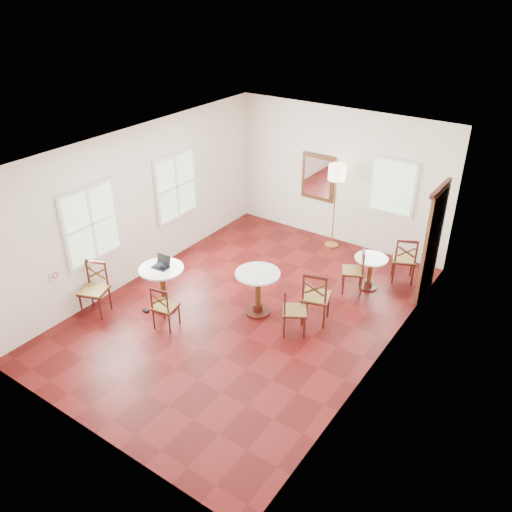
{
  "coord_description": "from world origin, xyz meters",
  "views": [
    {
      "loc": [
        4.61,
        -6.39,
        5.5
      ],
      "look_at": [
        0.0,
        0.3,
        1.0
      ],
      "focal_mm": 36.73,
      "sensor_mm": 36.0,
      "label": 1
    }
  ],
  "objects_px": {
    "chair_mid_a": "(316,297)",
    "floor_lamp": "(337,178)",
    "chair_near_b": "(94,289)",
    "navy_mug": "(161,266)",
    "chair_near_a": "(165,307)",
    "chair_back_b": "(354,270)",
    "cafe_table_mid": "(258,288)",
    "power_adapter": "(146,311)",
    "cafe_table_back": "(370,269)",
    "cafe_table_near": "(163,283)",
    "mouse": "(159,266)",
    "laptop": "(162,264)",
    "chair_mid_b": "(293,310)",
    "water_glass": "(161,267)",
    "chair_back_a": "(404,259)"
  },
  "relations": [
    {
      "from": "chair_near_b",
      "to": "navy_mug",
      "type": "relative_size",
      "value": 7.92
    },
    {
      "from": "chair_near_b",
      "to": "navy_mug",
      "type": "distance_m",
      "value": 1.27
    },
    {
      "from": "chair_near_b",
      "to": "mouse",
      "type": "relative_size",
      "value": 9.81
    },
    {
      "from": "cafe_table_back",
      "to": "chair_back_a",
      "type": "height_order",
      "value": "chair_back_a"
    },
    {
      "from": "mouse",
      "to": "water_glass",
      "type": "height_order",
      "value": "water_glass"
    },
    {
      "from": "cafe_table_near",
      "to": "chair_mid_b",
      "type": "bearing_deg",
      "value": 17.18
    },
    {
      "from": "chair_mid_b",
      "to": "chair_back_b",
      "type": "bearing_deg",
      "value": -40.24
    },
    {
      "from": "chair_mid_a",
      "to": "floor_lamp",
      "type": "relative_size",
      "value": 0.54
    },
    {
      "from": "mouse",
      "to": "navy_mug",
      "type": "bearing_deg",
      "value": -5.22
    },
    {
      "from": "chair_mid_a",
      "to": "power_adapter",
      "type": "distance_m",
      "value": 3.09
    },
    {
      "from": "chair_near_b",
      "to": "chair_mid_a",
      "type": "xyz_separation_m",
      "value": [
        3.38,
        1.98,
        0.03
      ]
    },
    {
      "from": "chair_mid_b",
      "to": "laptop",
      "type": "distance_m",
      "value": 2.46
    },
    {
      "from": "chair_near_b",
      "to": "navy_mug",
      "type": "height_order",
      "value": "chair_near_b"
    },
    {
      "from": "chair_near_b",
      "to": "cafe_table_mid",
      "type": "bearing_deg",
      "value": 12.89
    },
    {
      "from": "mouse",
      "to": "cafe_table_near",
      "type": "bearing_deg",
      "value": 1.54
    },
    {
      "from": "mouse",
      "to": "laptop",
      "type": "bearing_deg",
      "value": 72.59
    },
    {
      "from": "chair_near_b",
      "to": "power_adapter",
      "type": "xyz_separation_m",
      "value": [
        0.72,
        0.49,
        -0.46
      ]
    },
    {
      "from": "cafe_table_mid",
      "to": "laptop",
      "type": "bearing_deg",
      "value": -152.58
    },
    {
      "from": "cafe_table_mid",
      "to": "chair_back_b",
      "type": "xyz_separation_m",
      "value": [
        1.09,
        1.66,
        -0.08
      ]
    },
    {
      "from": "chair_mid_b",
      "to": "floor_lamp",
      "type": "xyz_separation_m",
      "value": [
        -0.91,
        3.21,
        1.16
      ]
    },
    {
      "from": "mouse",
      "to": "chair_mid_a",
      "type": "bearing_deg",
      "value": 37.02
    },
    {
      "from": "chair_near_a",
      "to": "chair_back_b",
      "type": "xyz_separation_m",
      "value": [
        2.15,
        2.91,
        0.03
      ]
    },
    {
      "from": "chair_mid_b",
      "to": "cafe_table_near",
      "type": "bearing_deg",
      "value": 75.85
    },
    {
      "from": "chair_mid_a",
      "to": "navy_mug",
      "type": "height_order",
      "value": "chair_mid_a"
    },
    {
      "from": "cafe_table_back",
      "to": "chair_back_b",
      "type": "relative_size",
      "value": 0.75
    },
    {
      "from": "chair_near_b",
      "to": "chair_back_b",
      "type": "height_order",
      "value": "chair_near_b"
    },
    {
      "from": "chair_back_b",
      "to": "navy_mug",
      "type": "distance_m",
      "value": 3.62
    },
    {
      "from": "chair_near_a",
      "to": "floor_lamp",
      "type": "distance_m",
      "value": 4.6
    },
    {
      "from": "chair_near_b",
      "to": "chair_back_a",
      "type": "relative_size",
      "value": 1.0
    },
    {
      "from": "chair_mid_a",
      "to": "floor_lamp",
      "type": "xyz_separation_m",
      "value": [
        -1.08,
        2.73,
        1.1
      ]
    },
    {
      "from": "cafe_table_mid",
      "to": "floor_lamp",
      "type": "xyz_separation_m",
      "value": [
        -0.1,
        3.09,
        1.09
      ]
    },
    {
      "from": "chair_mid_a",
      "to": "chair_back_a",
      "type": "height_order",
      "value": "chair_mid_a"
    },
    {
      "from": "chair_mid_a",
      "to": "mouse",
      "type": "bearing_deg",
      "value": 8.64
    },
    {
      "from": "chair_near_b",
      "to": "water_glass",
      "type": "xyz_separation_m",
      "value": [
        0.94,
        0.77,
        0.4
      ]
    },
    {
      "from": "floor_lamp",
      "to": "water_glass",
      "type": "distance_m",
      "value": 4.23
    },
    {
      "from": "cafe_table_near",
      "to": "chair_mid_a",
      "type": "bearing_deg",
      "value": 25.91
    },
    {
      "from": "chair_back_b",
      "to": "navy_mug",
      "type": "height_order",
      "value": "navy_mug"
    },
    {
      "from": "chair_back_b",
      "to": "floor_lamp",
      "type": "distance_m",
      "value": 2.2
    },
    {
      "from": "cafe_table_back",
      "to": "mouse",
      "type": "xyz_separation_m",
      "value": [
        -2.84,
        -2.76,
        0.45
      ]
    },
    {
      "from": "chair_mid_a",
      "to": "chair_back_b",
      "type": "distance_m",
      "value": 1.31
    },
    {
      "from": "chair_mid_a",
      "to": "power_adapter",
      "type": "relative_size",
      "value": 9.41
    },
    {
      "from": "chair_mid_a",
      "to": "cafe_table_back",
      "type": "bearing_deg",
      "value": -118.44
    },
    {
      "from": "chair_near_a",
      "to": "power_adapter",
      "type": "height_order",
      "value": "chair_near_a"
    },
    {
      "from": "cafe_table_near",
      "to": "power_adapter",
      "type": "xyz_separation_m",
      "value": [
        -0.19,
        -0.3,
        -0.5
      ]
    },
    {
      "from": "cafe_table_mid",
      "to": "laptop",
      "type": "distance_m",
      "value": 1.75
    },
    {
      "from": "floor_lamp",
      "to": "navy_mug",
      "type": "relative_size",
      "value": 15.39
    },
    {
      "from": "chair_near_b",
      "to": "water_glass",
      "type": "relative_size",
      "value": 10.03
    },
    {
      "from": "chair_mid_a",
      "to": "chair_mid_b",
      "type": "xyz_separation_m",
      "value": [
        -0.16,
        -0.49,
        -0.06
      ]
    },
    {
      "from": "chair_mid_b",
      "to": "water_glass",
      "type": "xyz_separation_m",
      "value": [
        -2.27,
        -0.73,
        0.44
      ]
    },
    {
      "from": "cafe_table_near",
      "to": "chair_back_b",
      "type": "relative_size",
      "value": 0.94
    }
  ]
}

